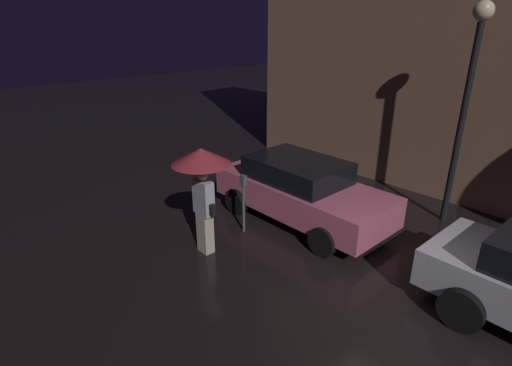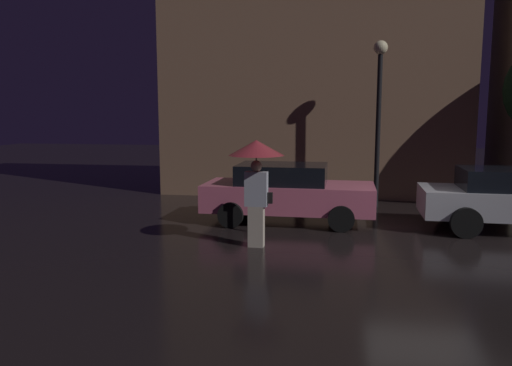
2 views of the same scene
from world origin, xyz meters
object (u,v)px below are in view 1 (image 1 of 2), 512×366
object	(u,v)px
parking_meter	(243,198)
pedestrian_with_umbrella	(202,171)
street_lamp_near	(469,83)
parked_car_pink	(301,189)

from	to	relation	value
parking_meter	pedestrian_with_umbrella	bearing A→B (deg)	-85.77
parking_meter	street_lamp_near	size ratio (longest dim) A/B	0.28
parked_car_pink	pedestrian_with_umbrella	size ratio (longest dim) A/B	1.94
parked_car_pink	pedestrian_with_umbrella	world-z (taller)	pedestrian_with_umbrella
pedestrian_with_umbrella	street_lamp_near	distance (m)	5.76
pedestrian_with_umbrella	street_lamp_near	world-z (taller)	street_lamp_near
parking_meter	parked_car_pink	bearing A→B (deg)	71.07
parking_meter	street_lamp_near	distance (m)	5.24
street_lamp_near	pedestrian_with_umbrella	bearing A→B (deg)	-119.26
parked_car_pink	street_lamp_near	xyz separation A→B (m)	(2.35, 2.42, 2.39)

